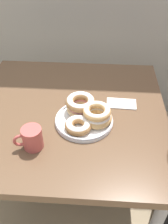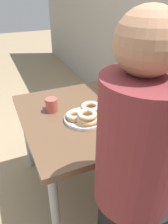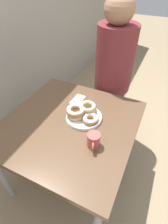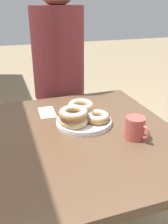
{
  "view_description": "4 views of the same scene",
  "coord_description": "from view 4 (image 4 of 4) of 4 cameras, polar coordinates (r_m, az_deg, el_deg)",
  "views": [
    {
      "loc": [
        0.14,
        -0.67,
        1.47
      ],
      "look_at": [
        0.08,
        0.15,
        0.76
      ],
      "focal_mm": 40.0,
      "sensor_mm": 36.0,
      "label": 1
    },
    {
      "loc": [
        1.17,
        -0.33,
        1.47
      ],
      "look_at": [
        0.08,
        0.15,
        0.76
      ],
      "focal_mm": 35.0,
      "sensor_mm": 36.0,
      "label": 2
    },
    {
      "loc": [
        -0.75,
        -0.25,
        1.57
      ],
      "look_at": [
        0.08,
        0.15,
        0.76
      ],
      "focal_mm": 28.0,
      "sensor_mm": 36.0,
      "label": 3
    },
    {
      "loc": [
        -0.91,
        0.49,
        1.23
      ],
      "look_at": [
        0.08,
        0.15,
        0.76
      ],
      "focal_mm": 40.0,
      "sensor_mm": 36.0,
      "label": 4
    }
  ],
  "objects": [
    {
      "name": "napkin",
      "position": [
        1.29,
        -8.43,
        -0.13
      ],
      "size": [
        0.15,
        0.08,
        0.01
      ],
      "color": "white",
      "rests_on": "dining_table"
    },
    {
      "name": "dining_table",
      "position": [
        1.13,
        -2.26,
        -8.53
      ],
      "size": [
        0.93,
        0.91,
        0.7
      ],
      "color": "brown",
      "rests_on": "ground_plane"
    },
    {
      "name": "donut_plate",
      "position": [
        1.16,
        -0.61,
        -0.77
      ],
      "size": [
        0.28,
        0.28,
        0.09
      ],
      "color": "white",
      "rests_on": "dining_table"
    },
    {
      "name": "coffee_mug",
      "position": [
        1.05,
        11.68,
        -3.59
      ],
      "size": [
        0.11,
        0.08,
        0.09
      ],
      "color": "#B74C47",
      "rests_on": "dining_table"
    },
    {
      "name": "person_figure",
      "position": [
        1.67,
        -5.75,
        7.77
      ],
      "size": [
        0.34,
        0.33,
        1.42
      ],
      "color": "black",
      "rests_on": "ground_plane"
    }
  ]
}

